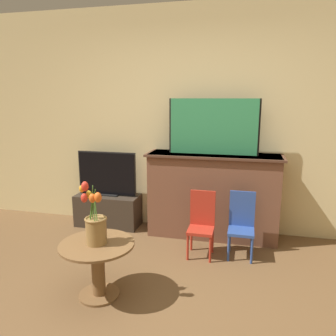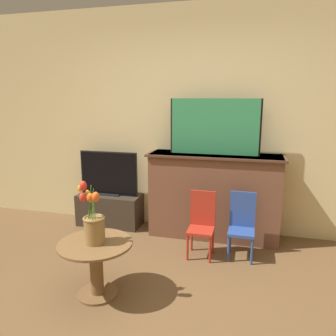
# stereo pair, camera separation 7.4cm
# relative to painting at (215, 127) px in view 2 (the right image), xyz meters

# --- Properties ---
(wall_back) EXTENTS (8.00, 0.06, 2.70)m
(wall_back) POSITION_rel_painting_xyz_m (-0.25, 0.23, 0.04)
(wall_back) COLOR beige
(wall_back) RESTS_ON ground
(fireplace_mantel) EXTENTS (1.55, 0.46, 0.99)m
(fireplace_mantel) POSITION_rel_painting_xyz_m (0.02, -0.01, -0.80)
(fireplace_mantel) COLOR brown
(fireplace_mantel) RESTS_ON ground
(painting) EXTENTS (1.02, 0.03, 0.63)m
(painting) POSITION_rel_painting_xyz_m (0.00, 0.00, 0.00)
(painting) COLOR black
(painting) RESTS_ON fireplace_mantel
(tv_stand) EXTENTS (0.82, 0.35, 0.41)m
(tv_stand) POSITION_rel_painting_xyz_m (-1.33, 0.01, -1.11)
(tv_stand) COLOR #382D23
(tv_stand) RESTS_ON ground
(tv_monitor) EXTENTS (0.77, 0.12, 0.56)m
(tv_monitor) POSITION_rel_painting_xyz_m (-1.33, 0.01, -0.63)
(tv_monitor) COLOR black
(tv_monitor) RESTS_ON tv_stand
(chair_red) EXTENTS (0.26, 0.26, 0.68)m
(chair_red) POSITION_rel_painting_xyz_m (-0.04, -0.52, -0.94)
(chair_red) COLOR #B22D1E
(chair_red) RESTS_ON ground
(chair_blue) EXTENTS (0.26, 0.26, 0.68)m
(chair_blue) POSITION_rel_painting_xyz_m (0.36, -0.44, -0.94)
(chair_blue) COLOR #2D4C99
(chair_blue) RESTS_ON ground
(side_table) EXTENTS (0.61, 0.61, 0.47)m
(side_table) POSITION_rel_painting_xyz_m (-0.77, -1.47, -1.00)
(side_table) COLOR brown
(side_table) RESTS_ON ground
(vase_tulips) EXTENTS (0.23, 0.21, 0.52)m
(vase_tulips) POSITION_rel_painting_xyz_m (-0.77, -1.48, -0.67)
(vase_tulips) COLOR olive
(vase_tulips) RESTS_ON side_table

